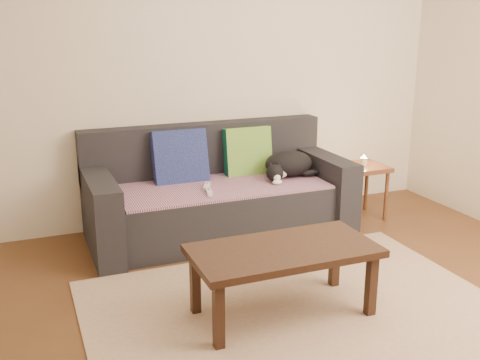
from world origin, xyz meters
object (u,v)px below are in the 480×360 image
Objects in this scene: side_table at (363,175)px; coffee_table at (283,256)px; cat at (288,165)px; wii_remote_b at (207,186)px; wii_remote_a at (209,192)px; sofa at (218,197)px.

coffee_table is (-1.42, -1.31, -0.01)m from side_table.
wii_remote_b is (-0.74, -0.07, -0.09)m from cat.
wii_remote_b is at bearing -0.29° from wii_remote_a.
wii_remote_b reaches higher than coffee_table.
wii_remote_b is 1.29m from coffee_table.
sofa is at bearing 175.35° from side_table.
sofa is 14.00× the size of wii_remote_a.
sofa is 0.24m from wii_remote_b.
wii_remote_b is at bearing -135.49° from sofa.
cat is (0.60, -0.07, 0.23)m from sofa.
sofa reaches higher than wii_remote_a.
coffee_table is at bearing -137.31° from side_table.
side_table reaches higher than coffee_table.
cat is 0.81m from wii_remote_a.
side_table is at bearing -2.13° from cat.
coffee_table is (-0.10, -1.42, 0.07)m from sofa.
wii_remote_a is at bearing 93.63° from coffee_table.
coffee_table is at bearing -164.16° from wii_remote_a.
side_table is (1.46, 0.02, -0.06)m from wii_remote_b.
side_table is at bearing 42.69° from coffee_table.
cat is 1.53m from coffee_table.
coffee_table is (0.07, -1.13, -0.07)m from wii_remote_a.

